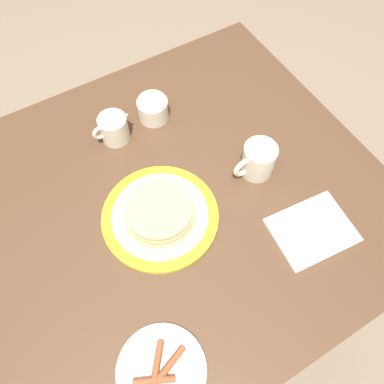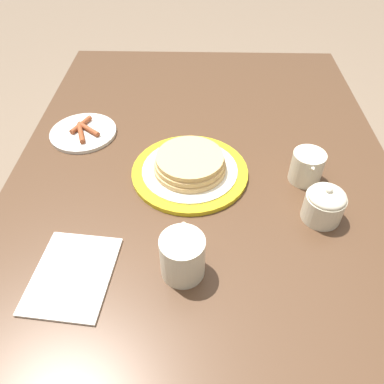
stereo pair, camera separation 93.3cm
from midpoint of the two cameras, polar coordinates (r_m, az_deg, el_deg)
ground_plane at (r=1.54m, az=9.67°, el=-32.61°), size 8.00×8.00×0.00m
dining_table at (r=0.93m, az=14.77°, el=-23.52°), size 1.27×0.95×0.77m
pancake_plate at (r=0.77m, az=14.95°, el=-23.33°), size 0.28×0.28×0.06m
side_plate_bacon at (r=0.85m, az=-7.86°, el=-13.71°), size 0.18×0.18×0.02m
coffee_mug at (r=0.69m, az=19.97°, el=-43.94°), size 0.12×0.08×0.09m
creamer_pitcher at (r=0.86m, az=34.87°, el=-20.84°), size 0.11×0.08×0.09m
sugar_bowl at (r=0.84m, az=39.39°, el=-27.92°), size 0.08×0.08×0.09m
napkin at (r=0.72m, az=-4.55°, el=-46.72°), size 0.20×0.16×0.01m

